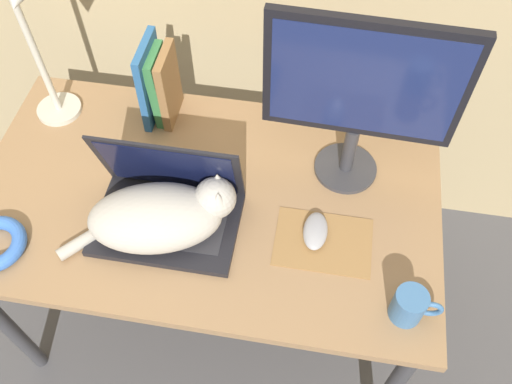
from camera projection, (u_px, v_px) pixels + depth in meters
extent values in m
cube|color=#93704C|center=(206.00, 198.00, 1.46)|extent=(1.24, 0.73, 0.03)
cylinder|color=#38383D|center=(5.00, 324.00, 1.62)|extent=(0.04, 0.04, 0.68)
cylinder|color=#38383D|center=(79.00, 162.00, 1.98)|extent=(0.04, 0.04, 0.68)
cylinder|color=#38383D|center=(395.00, 205.00, 1.87)|extent=(0.04, 0.04, 0.68)
cube|color=black|center=(167.00, 224.00, 1.38)|extent=(0.36, 0.24, 0.02)
cube|color=#28282D|center=(165.00, 226.00, 1.37)|extent=(0.30, 0.12, 0.00)
cube|color=black|center=(170.00, 167.00, 1.33)|extent=(0.36, 0.07, 0.23)
cube|color=#0F1433|center=(169.00, 169.00, 1.33)|extent=(0.33, 0.06, 0.20)
ellipsoid|color=#B2ADA3|center=(156.00, 218.00, 1.32)|extent=(0.36, 0.26, 0.14)
sphere|color=#B2ADA3|center=(215.00, 198.00, 1.32)|extent=(0.10, 0.10, 0.10)
cone|color=#B2ADA3|center=(217.00, 179.00, 1.31)|extent=(0.04, 0.04, 0.03)
cone|color=#B2ADA3|center=(218.00, 198.00, 1.27)|extent=(0.04, 0.04, 0.03)
cylinder|color=#B2ADA3|center=(84.00, 240.00, 1.34)|extent=(0.12, 0.13, 0.03)
cylinder|color=#333338|center=(345.00, 168.00, 1.49)|extent=(0.17, 0.17, 0.01)
cylinder|color=#333338|center=(349.00, 149.00, 1.43)|extent=(0.04, 0.04, 0.15)
cube|color=black|center=(364.00, 81.00, 1.23)|extent=(0.47, 0.04, 0.33)
cube|color=navy|center=(364.00, 85.00, 1.22)|extent=(0.43, 0.02, 0.29)
cube|color=olive|center=(323.00, 242.00, 1.36)|extent=(0.24, 0.17, 0.00)
ellipsoid|color=#99999E|center=(315.00, 231.00, 1.36)|extent=(0.06, 0.11, 0.03)
cube|color=#285B93|center=(150.00, 81.00, 1.52)|extent=(0.03, 0.16, 0.25)
cube|color=#387A42|center=(160.00, 86.00, 1.53)|extent=(0.03, 0.12, 0.23)
cube|color=olive|center=(169.00, 86.00, 1.52)|extent=(0.02, 0.14, 0.23)
cylinder|color=beige|center=(59.00, 109.00, 1.62)|extent=(0.13, 0.13, 0.01)
cylinder|color=beige|center=(35.00, 51.00, 1.44)|extent=(0.02, 0.02, 0.43)
cylinder|color=teal|center=(408.00, 306.00, 1.22)|extent=(0.08, 0.08, 0.09)
torus|color=teal|center=(430.00, 309.00, 1.21)|extent=(0.06, 0.01, 0.06)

